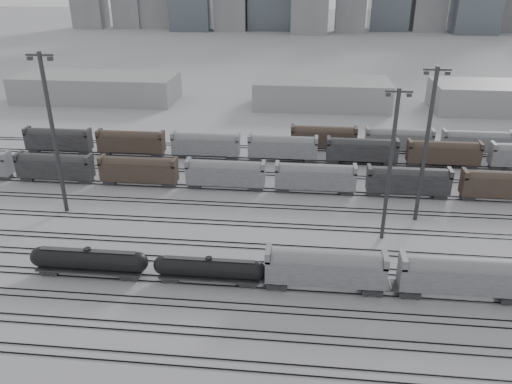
# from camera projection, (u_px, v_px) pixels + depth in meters

# --- Properties ---
(ground) EXTENTS (900.00, 900.00, 0.00)m
(ground) POSITION_uv_depth(u_px,v_px,m) (255.00, 289.00, 66.40)
(ground) COLOR silver
(ground) RESTS_ON ground
(tracks) EXTENTS (220.00, 71.50, 0.16)m
(tracks) POSITION_uv_depth(u_px,v_px,m) (266.00, 226.00, 82.18)
(tracks) COLOR black
(tracks) RESTS_ON ground
(tank_car_a) EXTENTS (16.69, 2.78, 4.12)m
(tank_car_a) POSITION_uv_depth(u_px,v_px,m) (89.00, 260.00, 68.48)
(tank_car_a) COLOR black
(tank_car_a) RESTS_ON ground
(tank_car_b) EXTENTS (15.33, 2.56, 3.79)m
(tank_car_b) POSITION_uv_depth(u_px,v_px,m) (209.00, 269.00, 66.98)
(tank_car_b) COLOR black
(tank_car_b) RESTS_ON ground
(hopper_car_a) EXTENTS (15.70, 3.12, 5.62)m
(hopper_car_a) POSITION_uv_depth(u_px,v_px,m) (325.00, 267.00, 64.99)
(hopper_car_a) COLOR black
(hopper_car_a) RESTS_ON ground
(hopper_car_b) EXTENTS (15.96, 3.17, 5.71)m
(hopper_car_b) POSITION_uv_depth(u_px,v_px,m) (463.00, 275.00, 63.33)
(hopper_car_b) COLOR black
(hopper_car_b) RESTS_ON ground
(light_mast_b) EXTENTS (4.36, 0.70, 27.27)m
(light_mast_b) POSITION_uv_depth(u_px,v_px,m) (53.00, 132.00, 81.51)
(light_mast_b) COLOR #373739
(light_mast_b) RESTS_ON ground
(light_mast_c) EXTENTS (3.81, 0.61, 23.81)m
(light_mast_c) POSITION_uv_depth(u_px,v_px,m) (390.00, 163.00, 73.62)
(light_mast_c) COLOR #373739
(light_mast_c) RESTS_ON ground
(light_mast_d) EXTENTS (4.11, 0.66, 25.67)m
(light_mast_d) POSITION_uv_depth(u_px,v_px,m) (426.00, 143.00, 78.82)
(light_mast_d) COLOR #373739
(light_mast_d) RESTS_ON ground
(bg_string_near) EXTENTS (151.00, 3.00, 5.60)m
(bg_string_near) POSITION_uv_depth(u_px,v_px,m) (315.00, 179.00, 93.39)
(bg_string_near) COLOR gray
(bg_string_near) RESTS_ON ground
(bg_string_mid) EXTENTS (151.00, 3.00, 5.60)m
(bg_string_mid) POSITION_uv_depth(u_px,v_px,m) (362.00, 151.00, 106.91)
(bg_string_mid) COLOR black
(bg_string_mid) RESTS_ON ground
(bg_string_far) EXTENTS (66.00, 3.00, 5.60)m
(bg_string_far) POSITION_uv_depth(u_px,v_px,m) (437.00, 142.00, 112.48)
(bg_string_far) COLOR #47352D
(bg_string_far) RESTS_ON ground
(warehouse_left) EXTENTS (50.00, 18.00, 8.00)m
(warehouse_left) POSITION_uv_depth(u_px,v_px,m) (97.00, 88.00, 156.24)
(warehouse_left) COLOR #98989A
(warehouse_left) RESTS_ON ground
(warehouse_mid) EXTENTS (40.00, 18.00, 8.00)m
(warehouse_mid) POSITION_uv_depth(u_px,v_px,m) (321.00, 93.00, 149.63)
(warehouse_mid) COLOR #98989A
(warehouse_mid) RESTS_ON ground
(warehouse_right) EXTENTS (35.00, 18.00, 8.00)m
(warehouse_right) POSITION_uv_depth(u_px,v_px,m) (494.00, 97.00, 144.91)
(warehouse_right) COLOR #98989A
(warehouse_right) RESTS_ON ground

